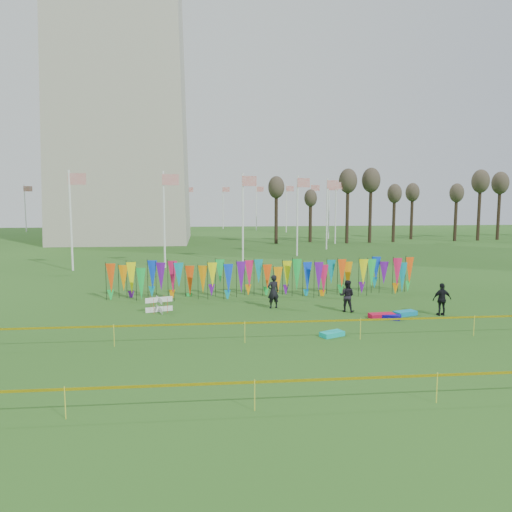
{
  "coord_description": "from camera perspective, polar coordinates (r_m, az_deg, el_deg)",
  "views": [
    {
      "loc": [
        -3.41,
        -20.94,
        5.85
      ],
      "look_at": [
        -0.64,
        6.0,
        2.66
      ],
      "focal_mm": 35.0,
      "sensor_mm": 36.0,
      "label": 1
    }
  ],
  "objects": [
    {
      "name": "kite_bag_blue",
      "position": [
        25.15,
        14.99,
        -6.71
      ],
      "size": [
        1.19,
        1.0,
        0.22
      ],
      "primitive_type": "cube",
      "rotation": [
        0.0,
        0.0,
        -0.51
      ],
      "color": "#0E099A",
      "rests_on": "ground"
    },
    {
      "name": "flagpole_ring",
      "position": [
        69.77,
        -14.66,
        4.98
      ],
      "size": [
        57.4,
        56.16,
        8.0
      ],
      "color": "white",
      "rests_on": "ground"
    },
    {
      "name": "kite_bag_red",
      "position": [
        25.23,
        14.2,
        -6.63
      ],
      "size": [
        1.27,
        0.65,
        0.23
      ],
      "primitive_type": "cube",
      "rotation": [
        0.0,
        0.0,
        0.07
      ],
      "color": "red",
      "rests_on": "ground"
    },
    {
      "name": "tree_line",
      "position": [
        73.97,
        22.88,
        6.44
      ],
      "size": [
        53.92,
        1.92,
        7.84
      ],
      "color": "#322419",
      "rests_on": "ground"
    },
    {
      "name": "person_right",
      "position": [
        26.5,
        20.48,
        -4.66
      ],
      "size": [
        0.97,
        0.56,
        1.63
      ],
      "primitive_type": "imported",
      "rotation": [
        0.0,
        0.0,
        3.16
      ],
      "color": "black",
      "rests_on": "ground"
    },
    {
      "name": "ground",
      "position": [
        22.01,
        3.29,
        -8.71
      ],
      "size": [
        160.0,
        160.0,
        0.0
      ],
      "primitive_type": "plane",
      "color": "#204914",
      "rests_on": "ground"
    },
    {
      "name": "person_mid",
      "position": [
        26.1,
        10.34,
        -4.51
      ],
      "size": [
        0.93,
        0.79,
        1.64
      ],
      "primitive_type": "imported",
      "rotation": [
        0.0,
        0.0,
        2.69
      ],
      "color": "black",
      "rests_on": "ground"
    },
    {
      "name": "person_left",
      "position": [
        26.48,
        1.98,
        -4.08
      ],
      "size": [
        0.76,
        0.64,
        1.79
      ],
      "primitive_type": "imported",
      "rotation": [
        0.0,
        0.0,
        3.43
      ],
      "color": "black",
      "rests_on": "ground"
    },
    {
      "name": "caution_tape_near",
      "position": [
        20.46,
        3.3,
        -7.64
      ],
      "size": [
        26.0,
        0.02,
        0.9
      ],
      "color": "#FCE005",
      "rests_on": "ground"
    },
    {
      "name": "kite_bag_teal",
      "position": [
        26.1,
        16.68,
        -6.28
      ],
      "size": [
        1.25,
        0.88,
        0.22
      ],
      "primitive_type": "cube",
      "rotation": [
        0.0,
        0.0,
        0.33
      ],
      "color": "#0C87B3",
      "rests_on": "ground"
    },
    {
      "name": "caution_tape_far",
      "position": [
        14.38,
        7.55,
        -13.98
      ],
      "size": [
        26.0,
        0.02,
        0.9
      ],
      "color": "#FCE005",
      "rests_on": "ground"
    },
    {
      "name": "banner_row",
      "position": [
        29.46,
        1.39,
        -2.37
      ],
      "size": [
        18.64,
        0.64,
        2.08
      ],
      "color": "black",
      "rests_on": "ground"
    },
    {
      "name": "box_kite",
      "position": [
        26.13,
        -11.02,
        -5.46
      ],
      "size": [
        0.71,
        0.71,
        0.79
      ],
      "rotation": [
        0.0,
        0.0,
        0.31
      ],
      "color": "red",
      "rests_on": "ground"
    },
    {
      "name": "kite_bag_turquoise",
      "position": [
        21.6,
        8.69,
        -8.79
      ],
      "size": [
        1.13,
        0.89,
        0.2
      ],
      "primitive_type": "cube",
      "rotation": [
        0.0,
        0.0,
        0.44
      ],
      "color": "#0DC4B8",
      "rests_on": "ground"
    }
  ]
}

